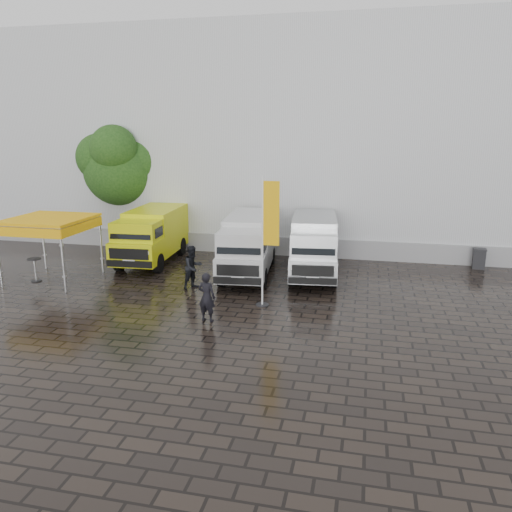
{
  "coord_description": "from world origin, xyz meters",
  "views": [
    {
      "loc": [
        3.52,
        -17.76,
        6.6
      ],
      "look_at": [
        -0.95,
        2.2,
        1.38
      ],
      "focal_mm": 35.0,
      "sensor_mm": 36.0,
      "label": 1
    }
  ],
  "objects": [
    {
      "name": "ground",
      "position": [
        0.0,
        0.0,
        0.0
      ],
      "size": [
        120.0,
        120.0,
        0.0
      ],
      "primitive_type": "plane",
      "color": "black",
      "rests_on": "ground"
    },
    {
      "name": "exhibition_hall",
      "position": [
        2.0,
        16.0,
        6.0
      ],
      "size": [
        44.0,
        16.0,
        12.0
      ],
      "primitive_type": "cube",
      "color": "silver",
      "rests_on": "ground"
    },
    {
      "name": "hall_plinth",
      "position": [
        2.0,
        7.95,
        0.5
      ],
      "size": [
        44.0,
        0.15,
        1.0
      ],
      "primitive_type": "cube",
      "color": "gray",
      "rests_on": "ground"
    },
    {
      "name": "van_yellow",
      "position": [
        -7.03,
        5.14,
        1.32
      ],
      "size": [
        2.53,
        5.83,
        2.63
      ],
      "primitive_type": null,
      "rotation": [
        0.0,
        0.0,
        0.06
      ],
      "color": "#D6DD0B",
      "rests_on": "ground"
    },
    {
      "name": "van_white",
      "position": [
        -1.73,
        4.06,
        1.33
      ],
      "size": [
        2.64,
        6.33,
        2.67
      ],
      "primitive_type": null,
      "rotation": [
        0.0,
        0.0,
        0.1
      ],
      "color": "silver",
      "rests_on": "ground"
    },
    {
      "name": "van_silver",
      "position": [
        1.23,
        4.7,
        1.31
      ],
      "size": [
        2.59,
        6.2,
        2.61
      ],
      "primitive_type": null,
      "rotation": [
        0.0,
        0.0,
        0.1
      ],
      "color": "#A2A5A7",
      "rests_on": "ground"
    },
    {
      "name": "canopy_tent",
      "position": [
        -10.07,
        1.26,
        2.65
      ],
      "size": [
        3.26,
        3.26,
        2.83
      ],
      "color": "silver",
      "rests_on": "ground"
    },
    {
      "name": "flagpole",
      "position": [
        -0.03,
        0.02,
        2.78
      ],
      "size": [
        0.88,
        0.5,
        4.98
      ],
      "color": "black",
      "rests_on": "ground"
    },
    {
      "name": "tree",
      "position": [
        -10.39,
        8.55,
        4.56
      ],
      "size": [
        3.96,
        4.05,
        7.1
      ],
      "color": "black",
      "rests_on": "ground"
    },
    {
      "name": "cocktail_table",
      "position": [
        -10.71,
        0.87,
        0.52
      ],
      "size": [
        0.6,
        0.6,
        1.05
      ],
      "primitive_type": "cylinder",
      "color": "black",
      "rests_on": "ground"
    },
    {
      "name": "wheelie_bin",
      "position": [
        8.98,
        7.46,
        0.5
      ],
      "size": [
        0.67,
        0.67,
        0.99
      ],
      "primitive_type": "cube",
      "rotation": [
        0.0,
        0.0,
        -0.13
      ],
      "color": "black",
      "rests_on": "ground"
    },
    {
      "name": "person_front",
      "position": [
        -1.78,
        -2.0,
        0.89
      ],
      "size": [
        0.72,
        0.54,
        1.78
      ],
      "primitive_type": "imported",
      "rotation": [
        0.0,
        0.0,
        2.95
      ],
      "color": "black",
      "rests_on": "ground"
    },
    {
      "name": "person_tent",
      "position": [
        -3.52,
        1.46,
        0.93
      ],
      "size": [
        1.09,
        1.14,
        1.86
      ],
      "primitive_type": "imported",
      "rotation": [
        0.0,
        0.0,
        0.98
      ],
      "color": "black",
      "rests_on": "ground"
    }
  ]
}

